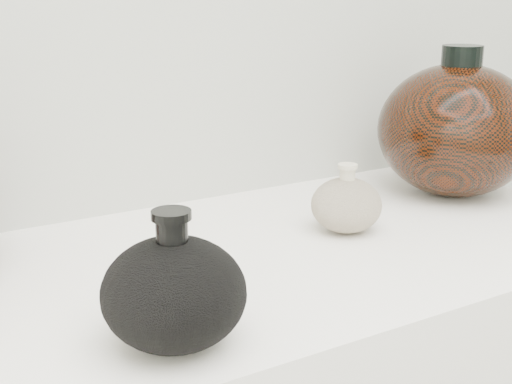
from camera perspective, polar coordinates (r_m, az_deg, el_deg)
black_gourd_vase at (r=0.68m, az=-6.58°, el=-7.97°), size 0.14×0.14×0.14m
cream_gourd_vase at (r=0.99m, az=7.23°, el=-1.00°), size 0.11×0.11×0.10m
right_round_pot at (r=1.19m, az=15.73°, el=4.84°), size 0.28×0.28×0.24m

